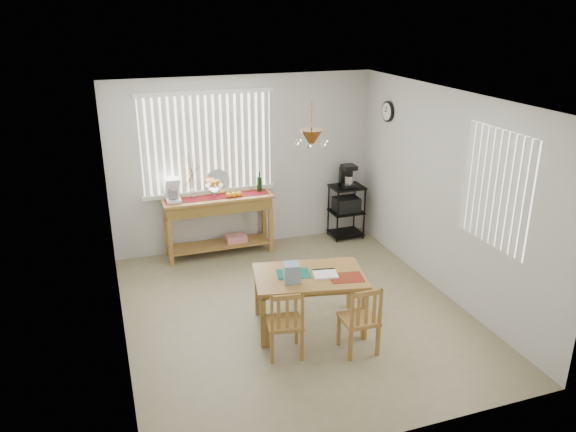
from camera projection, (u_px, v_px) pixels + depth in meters
name	position (u px, v px, depth m)	size (l,w,h in m)	color
ground	(295.00, 312.00, 6.86)	(4.00, 4.50, 0.01)	gray
room_shell	(295.00, 179.00, 6.28)	(4.20, 4.70, 2.70)	beige
sideboard	(219.00, 211.00, 8.25)	(1.60, 0.45, 0.90)	#A57638
sideboard_items	(199.00, 189.00, 8.06)	(1.52, 0.38, 0.69)	maroon
wire_cart	(346.00, 206.00, 8.94)	(0.50, 0.40, 0.86)	black
cart_items	(347.00, 176.00, 8.77)	(0.20, 0.24, 0.35)	black
dining_table	(309.00, 281.00, 6.37)	(1.37, 1.02, 0.66)	#A57638
table_items	(300.00, 273.00, 6.20)	(0.94, 0.62, 0.21)	#126654
chair_left	(285.00, 323.00, 5.88)	(0.42, 0.42, 0.79)	#A57638
chair_right	(360.00, 320.00, 5.95)	(0.38, 0.38, 0.80)	#A57638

